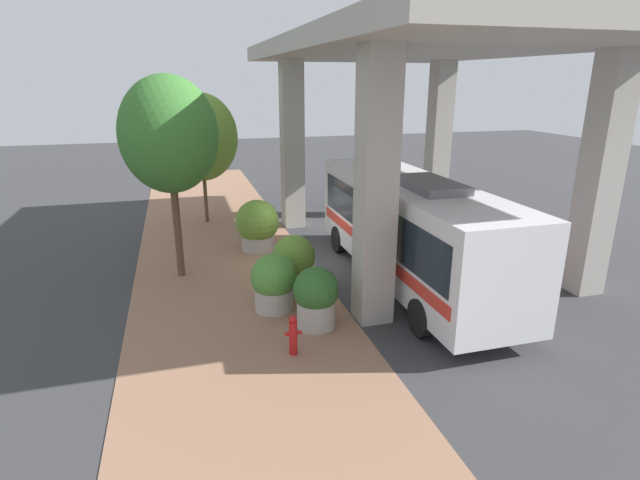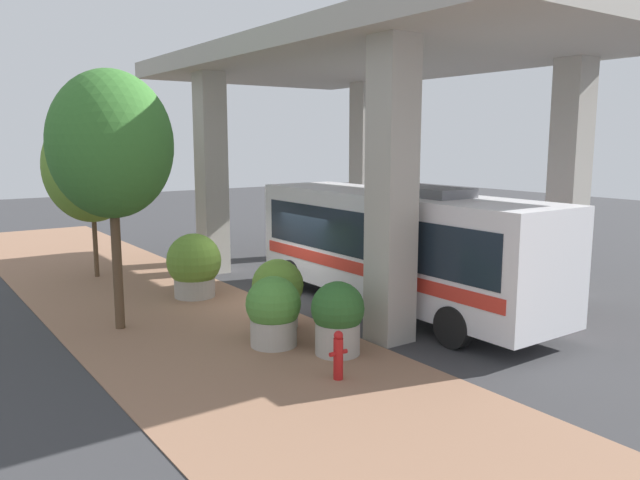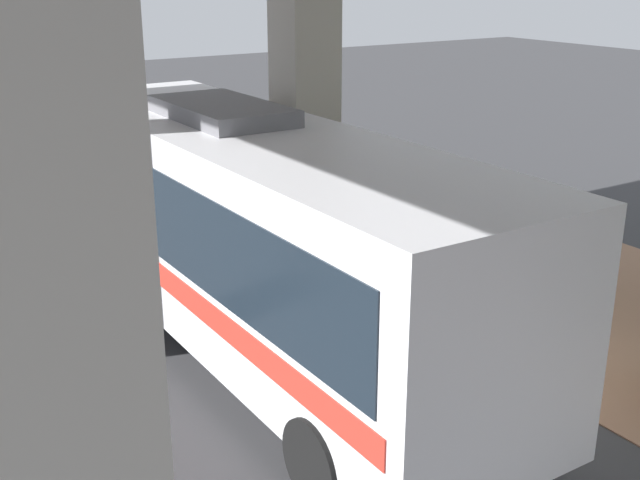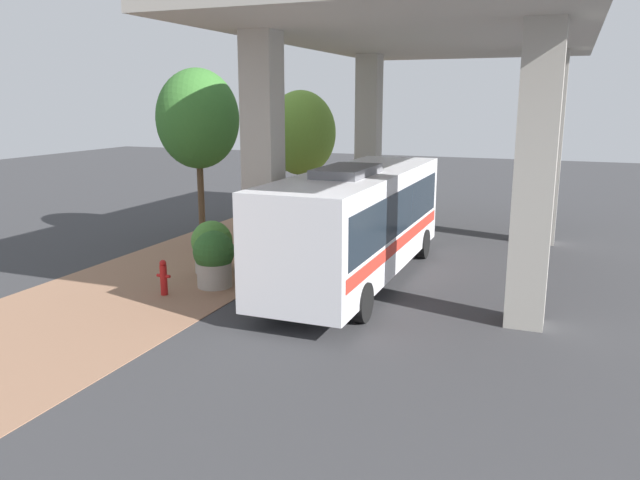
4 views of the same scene
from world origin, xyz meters
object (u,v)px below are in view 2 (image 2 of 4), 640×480
at_px(fire_hydrant, 338,355).
at_px(street_tree_far, 111,145).
at_px(planter_middle, 278,292).
at_px(planter_back, 338,317).
at_px(bus, 398,242).
at_px(planter_extra, 274,311).
at_px(street_tree_near, 91,167).
at_px(planter_front, 194,265).

bearing_deg(fire_hydrant, street_tree_far, 112.55).
xyz_separation_m(planter_middle, planter_back, (0.00, -2.55, -0.07)).
bearing_deg(bus, planter_middle, 172.78).
height_order(bus, planter_extra, bus).
bearing_deg(street_tree_near, street_tree_far, -101.00).
height_order(planter_back, street_tree_far, street_tree_far).
height_order(bus, planter_front, bus).
distance_m(bus, fire_hydrant, 5.81).
bearing_deg(fire_hydrant, planter_back, 53.50).
xyz_separation_m(planter_back, street_tree_near, (-2.11, 11.29, 3.00)).
height_order(planter_middle, street_tree_far, street_tree_far).
distance_m(planter_extra, street_tree_near, 10.49).
distance_m(planter_front, planter_middle, 4.13).
bearing_deg(bus, fire_hydrant, -144.09).
xyz_separation_m(bus, street_tree_near, (-5.77, 9.20, 1.93)).
bearing_deg(planter_middle, street_tree_near, 103.55).
bearing_deg(planter_middle, planter_back, -89.99).
bearing_deg(planter_middle, fire_hydrant, -103.42).
xyz_separation_m(planter_middle, street_tree_far, (-3.38, 2.20, 3.72)).
relative_size(fire_hydrant, planter_back, 0.61).
distance_m(bus, street_tree_near, 11.03).
bearing_deg(fire_hydrant, planter_front, 86.91).
bearing_deg(street_tree_near, planter_back, -79.43).
bearing_deg(planter_extra, planter_back, -56.72).
height_order(planter_middle, planter_extra, planter_middle).
bearing_deg(planter_front, bus, -47.79).
distance_m(planter_back, planter_extra, 1.59).
relative_size(planter_middle, street_tree_far, 0.27).
relative_size(planter_front, planter_back, 1.18).
relative_size(fire_hydrant, planter_middle, 0.58).
height_order(planter_front, planter_middle, planter_front).
height_order(planter_back, street_tree_near, street_tree_near).
height_order(street_tree_near, street_tree_far, street_tree_far).
distance_m(bus, planter_front, 6.23).
xyz_separation_m(planter_extra, street_tree_far, (-2.51, 3.42, 3.81)).
relative_size(planter_back, street_tree_near, 0.29).
height_order(planter_front, planter_extra, planter_front).
bearing_deg(planter_extra, street_tree_near, 97.07).
relative_size(planter_front, planter_extra, 1.19).
xyz_separation_m(fire_hydrant, planter_middle, (0.90, 3.77, 0.41)).
bearing_deg(street_tree_near, planter_middle, -76.45).
height_order(planter_front, street_tree_far, street_tree_far).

